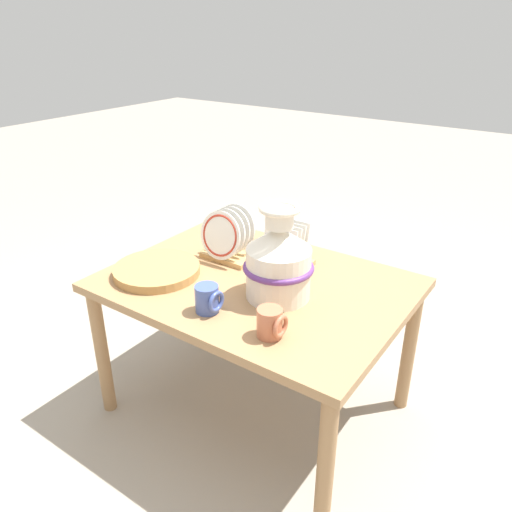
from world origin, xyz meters
The scene contains 8 objects.
ground_plane centered at (0.00, 0.00, 0.00)m, with size 14.00×14.00×0.00m, color gray.
display_table centered at (0.00, 0.00, 0.56)m, with size 1.16×0.86×0.64m.
ceramic_vase centered at (0.13, -0.05, 0.79)m, with size 0.26×0.26×0.36m.
dish_rack_round_plates centered at (-0.22, 0.09, 0.73)m, with size 0.23×0.16×0.23m.
dish_rack_square_plates centered at (0.01, 0.20, 0.70)m, with size 0.23×0.15×0.18m.
wicker_charger_stack centered at (-0.36, -0.18, 0.66)m, with size 0.35×0.35×0.04m.
mug_cobalt_glaze centered at (-0.01, -0.28, 0.69)m, with size 0.09×0.08×0.10m.
mug_terracotta_glaze centered at (0.26, -0.28, 0.69)m, with size 0.09×0.08×0.10m.
Camera 1 is at (0.99, -1.43, 1.58)m, focal length 35.00 mm.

